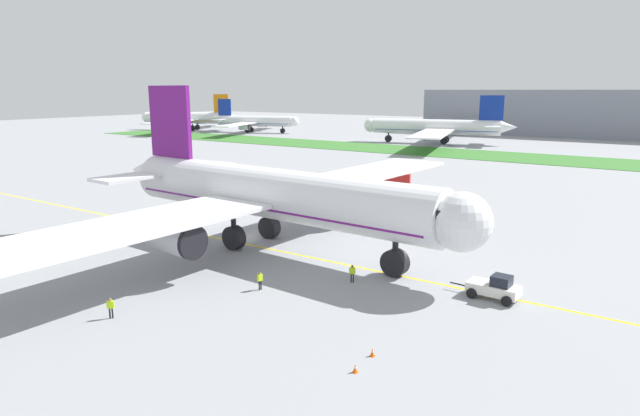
% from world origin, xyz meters
% --- Properties ---
extents(ground_plane, '(600.00, 600.00, 0.00)m').
position_xyz_m(ground_plane, '(0.00, 0.00, 0.00)').
color(ground_plane, gray).
rests_on(ground_plane, ground).
extents(apron_taxi_line, '(280.00, 0.36, 0.01)m').
position_xyz_m(apron_taxi_line, '(0.00, -2.24, 0.00)').
color(apron_taxi_line, yellow).
rests_on(apron_taxi_line, ground).
extents(grass_median_strip, '(320.00, 24.00, 0.10)m').
position_xyz_m(grass_median_strip, '(0.00, 102.45, 0.05)').
color(grass_median_strip, '#38722D').
rests_on(grass_median_strip, ground).
extents(airliner_foreground, '(51.87, 81.34, 18.43)m').
position_xyz_m(airliner_foreground, '(4.85, -1.65, 6.26)').
color(airliner_foreground, white).
rests_on(airliner_foreground, ground).
extents(pushback_tug, '(6.24, 2.59, 2.22)m').
position_xyz_m(pushback_tug, '(31.31, -3.03, 1.02)').
color(pushback_tug, white).
rests_on(pushback_tug, ground).
extents(ground_crew_wingwalker_port, '(0.33, 0.60, 1.74)m').
position_xyz_m(ground_crew_wingwalker_port, '(12.91, -12.81, 1.06)').
color(ground_crew_wingwalker_port, black).
rests_on(ground_crew_wingwalker_port, ground).
extents(ground_crew_marshaller_front, '(0.49, 0.50, 1.72)m').
position_xyz_m(ground_crew_marshaller_front, '(7.11, -24.31, 1.04)').
color(ground_crew_marshaller_front, black).
rests_on(ground_crew_marshaller_front, ground).
extents(ground_crew_wingwalker_starboard, '(0.52, 0.45, 1.70)m').
position_xyz_m(ground_crew_wingwalker_starboard, '(18.88, -6.40, 1.03)').
color(ground_crew_wingwalker_starboard, black).
rests_on(ground_crew_wingwalker_starboard, ground).
extents(traffic_cone_near_nose, '(0.36, 0.36, 0.58)m').
position_xyz_m(traffic_cone_near_nose, '(27.47, -18.19, 0.28)').
color(traffic_cone_near_nose, '#F2590C').
rests_on(traffic_cone_near_nose, ground).
extents(traffic_cone_port_wing, '(0.36, 0.36, 0.58)m').
position_xyz_m(traffic_cone_port_wing, '(-10.22, -21.07, 0.28)').
color(traffic_cone_port_wing, '#F2590C').
rests_on(traffic_cone_port_wing, ground).
extents(traffic_cone_starboard_wing, '(0.36, 0.36, 0.58)m').
position_xyz_m(traffic_cone_starboard_wing, '(27.59, -20.74, 0.28)').
color(traffic_cone_starboard_wing, '#F2590C').
rests_on(traffic_cone_starboard_wing, ground).
extents(service_truck_baggage_loader, '(5.15, 3.49, 2.49)m').
position_xyz_m(service_truck_baggage_loader, '(-0.65, 43.41, 1.39)').
color(service_truck_baggage_loader, '#B21E19').
rests_on(service_truck_baggage_loader, ground).
extents(parked_airliner_far_left, '(45.14, 72.62, 16.10)m').
position_xyz_m(parked_airliner_far_left, '(-143.70, 123.81, 5.46)').
color(parked_airliner_far_left, white).
rests_on(parked_airliner_far_left, ground).
extents(parked_airliner_far_centre, '(38.88, 62.14, 14.17)m').
position_xyz_m(parked_airliner_far_centre, '(-110.60, 129.34, 4.81)').
color(parked_airliner_far_centre, white).
rests_on(parked_airliner_far_centre, ground).
extents(parked_airliner_far_right, '(50.34, 81.39, 16.20)m').
position_xyz_m(parked_airliner_far_right, '(-26.59, 127.44, 5.50)').
color(parked_airliner_far_right, white).
rests_on(parked_airliner_far_right, ground).
extents(terminal_building, '(107.04, 20.00, 18.00)m').
position_xyz_m(terminal_building, '(1.45, 183.99, 9.00)').
color(terminal_building, gray).
rests_on(terminal_building, ground).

